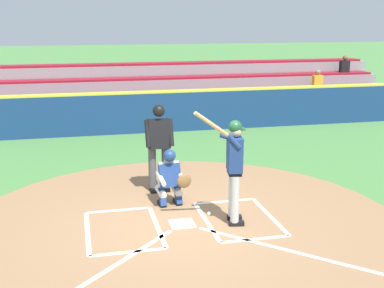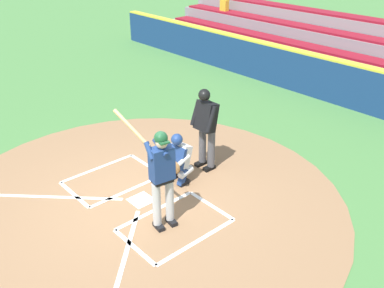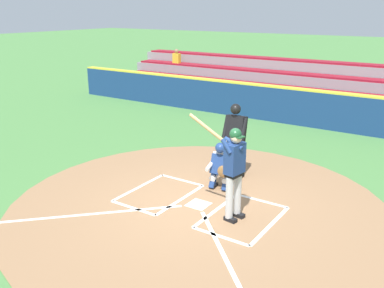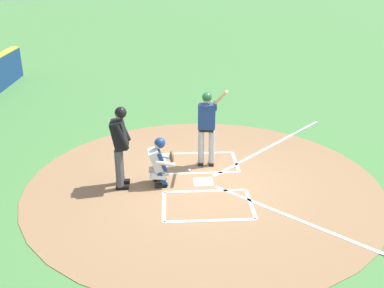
{
  "view_description": "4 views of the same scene",
  "coord_description": "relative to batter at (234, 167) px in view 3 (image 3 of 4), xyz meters",
  "views": [
    {
      "loc": [
        1.7,
        8.12,
        3.58
      ],
      "look_at": [
        -0.41,
        -1.0,
        1.2
      ],
      "focal_mm": 47.0,
      "sensor_mm": 36.0,
      "label": 1
    },
    {
      "loc": [
        -5.9,
        3.91,
        4.86
      ],
      "look_at": [
        -0.27,
        -1.1,
        0.98
      ],
      "focal_mm": 40.15,
      "sensor_mm": 36.0,
      "label": 2
    },
    {
      "loc": [
        -4.4,
        6.92,
        4.01
      ],
      "look_at": [
        0.39,
        -0.34,
        1.21
      ],
      "focal_mm": 39.68,
      "sensor_mm": 36.0,
      "label": 3
    },
    {
      "loc": [
        8.84,
        -0.76,
        4.57
      ],
      "look_at": [
        0.57,
        -0.29,
        1.19
      ],
      "focal_mm": 40.59,
      "sensor_mm": 36.0,
      "label": 4
    }
  ],
  "objects": [
    {
      "name": "baseball",
      "position": [
        0.32,
        -0.45,
        -1.06
      ],
      "size": [
        0.07,
        0.07,
        0.07
      ],
      "primitive_type": "sphere",
      "color": "white",
      "rests_on": "ground"
    },
    {
      "name": "catcher",
      "position": [
        0.92,
        -1.14,
        -0.51
      ],
      "size": [
        0.64,
        0.62,
        1.13
      ],
      "color": "black",
      "rests_on": "ground"
    },
    {
      "name": "bleacher_stand",
      "position": [
        0.89,
        -10.35,
        -0.4
      ],
      "size": [
        20.0,
        3.4,
        2.1
      ],
      "color": "gray",
      "rests_on": "ground"
    },
    {
      "name": "ground_plane",
      "position": [
        0.89,
        -0.15,
        -1.1
      ],
      "size": [
        120.0,
        120.0,
        0.0
      ],
      "primitive_type": "plane",
      "color": "#4C8442"
    },
    {
      "name": "dirt_circle",
      "position": [
        0.89,
        -0.15,
        -1.09
      ],
      "size": [
        8.0,
        8.0,
        0.01
      ],
      "primitive_type": "cylinder",
      "color": "#99704C",
      "rests_on": "ground"
    },
    {
      "name": "plate_umpire",
      "position": [
        0.99,
        -1.98,
        -0.02
      ],
      "size": [
        0.58,
        0.41,
        1.86
      ],
      "color": "#4C4C51",
      "rests_on": "ground"
    },
    {
      "name": "backstop_wall",
      "position": [
        0.89,
        -7.65,
        -0.45
      ],
      "size": [
        22.0,
        0.36,
        1.31
      ],
      "color": "navy",
      "rests_on": "ground"
    },
    {
      "name": "home_plate_and_chalk",
      "position": [
        0.89,
        0.73,
        -1.08
      ],
      "size": [
        7.93,
        4.91,
        0.01
      ],
      "color": "white",
      "rests_on": "dirt_circle"
    },
    {
      "name": "batter",
      "position": [
        0.0,
        0.0,
        0.0
      ],
      "size": [
        1.01,
        0.6,
        2.13
      ],
      "color": "#BCBCBC",
      "rests_on": "ground"
    }
  ]
}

